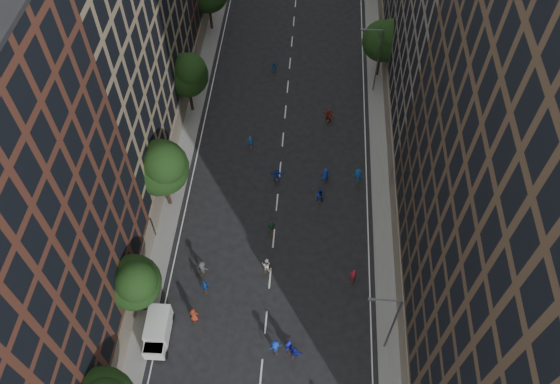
% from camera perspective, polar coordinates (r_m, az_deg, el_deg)
% --- Properties ---
extents(ground, '(240.00, 240.00, 0.00)m').
position_cam_1_polar(ground, '(66.01, 0.54, 8.06)').
color(ground, black).
rests_on(ground, ground).
extents(sidewalk_left, '(4.00, 105.00, 0.15)m').
position_cam_1_polar(sidewalk_left, '(72.92, -8.74, 12.64)').
color(sidewalk_left, slate).
rests_on(sidewalk_left, ground).
extents(sidewalk_right, '(4.00, 105.00, 0.15)m').
position_cam_1_polar(sidewalk_right, '(72.02, 10.73, 11.68)').
color(sidewalk_right, slate).
rests_on(sidewalk_right, ground).
extents(bldg_left_b, '(14.00, 26.00, 34.00)m').
position_cam_1_polar(bldg_left_b, '(55.56, -20.64, 17.40)').
color(bldg_left_b, '#897659').
rests_on(bldg_left_b, ground).
extents(bldg_right_a, '(14.00, 30.00, 36.00)m').
position_cam_1_polar(bldg_right_a, '(39.39, 26.84, -1.26)').
color(bldg_right_a, '#453325').
rests_on(bldg_right_a, ground).
extents(tree_left_1, '(4.80, 4.80, 8.21)m').
position_cam_1_polar(tree_left_1, '(47.89, -15.01, -9.09)').
color(tree_left_1, black).
rests_on(tree_left_1, ground).
extents(tree_left_2, '(5.60, 5.60, 9.45)m').
position_cam_1_polar(tree_left_2, '(53.52, -12.27, 2.62)').
color(tree_left_2, black).
rests_on(tree_left_2, ground).
extents(tree_left_3, '(5.00, 5.00, 8.58)m').
position_cam_1_polar(tree_left_3, '(63.39, -9.64, 12.09)').
color(tree_left_3, black).
rests_on(tree_left_3, ground).
extents(tree_right_a, '(5.00, 5.00, 8.39)m').
position_cam_1_polar(tree_right_a, '(68.76, 10.90, 15.39)').
color(tree_right_a, black).
rests_on(tree_right_a, ground).
extents(streetlamp_near, '(2.64, 0.22, 9.06)m').
position_cam_1_polar(streetlamp_near, '(46.06, 11.52, -13.17)').
color(streetlamp_near, '#595B60').
rests_on(streetlamp_near, ground).
extents(streetlamp_far, '(2.64, 0.22, 9.06)m').
position_cam_1_polar(streetlamp_far, '(66.68, 10.06, 13.67)').
color(streetlamp_far, '#595B60').
rests_on(streetlamp_far, ground).
extents(cargo_van, '(2.13, 4.39, 2.31)m').
position_cam_1_polar(cargo_van, '(50.32, -12.66, -13.98)').
color(cargo_van, white).
rests_on(cargo_van, ground).
extents(skater_1, '(0.78, 0.65, 1.81)m').
position_cam_1_polar(skater_1, '(49.01, 0.93, -15.77)').
color(skater_1, '#161BB9').
rests_on(skater_1, ground).
extents(skater_3, '(1.31, 1.05, 1.77)m').
position_cam_1_polar(skater_3, '(48.99, -0.49, -15.86)').
color(skater_3, '#1435A4').
rests_on(skater_3, ground).
extents(skater_4, '(1.06, 0.63, 1.69)m').
position_cam_1_polar(skater_4, '(51.89, -7.85, -9.74)').
color(skater_4, navy).
rests_on(skater_4, ground).
extents(skater_5, '(1.53, 1.01, 1.58)m').
position_cam_1_polar(skater_5, '(48.94, 1.52, -16.38)').
color(skater_5, '#131D9A').
rests_on(skater_5, ground).
extents(skater_6, '(0.94, 0.66, 1.82)m').
position_cam_1_polar(skater_6, '(50.70, -8.99, -12.56)').
color(skater_6, maroon).
rests_on(skater_6, ground).
extents(skater_7, '(0.65, 0.44, 1.75)m').
position_cam_1_polar(skater_7, '(52.38, 7.65, -8.60)').
color(skater_7, '#AD1C2C').
rests_on(skater_7, ground).
extents(skater_8, '(1.02, 0.87, 1.82)m').
position_cam_1_polar(skater_8, '(52.44, -1.44, -7.61)').
color(skater_8, silver).
rests_on(skater_8, ground).
extents(skater_9, '(1.23, 0.86, 1.73)m').
position_cam_1_polar(skater_9, '(52.84, -8.12, -7.85)').
color(skater_9, '#3C3C41').
rests_on(skater_9, ground).
extents(skater_10, '(0.95, 0.60, 1.51)m').
position_cam_1_polar(skater_10, '(54.87, -0.93, -3.68)').
color(skater_10, '#1D623C').
rests_on(skater_10, ground).
extents(skater_11, '(1.63, 0.69, 1.70)m').
position_cam_1_polar(skater_11, '(58.71, -0.30, 1.79)').
color(skater_11, '#1539AC').
rests_on(skater_11, ground).
extents(skater_12, '(0.85, 0.60, 1.65)m').
position_cam_1_polar(skater_12, '(58.99, 4.75, 1.84)').
color(skater_12, '#1531AD').
rests_on(skater_12, ground).
extents(skater_13, '(0.65, 0.47, 1.65)m').
position_cam_1_polar(skater_13, '(61.93, -3.12, 5.22)').
color(skater_13, blue).
rests_on(skater_13, ground).
extents(skater_14, '(0.87, 0.69, 1.76)m').
position_cam_1_polar(skater_14, '(57.17, 4.15, -0.31)').
color(skater_14, navy).
rests_on(skater_14, ground).
extents(skater_15, '(1.28, 0.89, 1.81)m').
position_cam_1_polar(skater_15, '(59.17, 8.15, 1.69)').
color(skater_15, navy).
rests_on(skater_15, ground).
extents(skater_16, '(1.01, 0.45, 1.70)m').
position_cam_1_polar(skater_16, '(70.92, -0.58, 12.78)').
color(skater_16, blue).
rests_on(skater_16, ground).
extents(skater_17, '(1.67, 1.04, 1.71)m').
position_cam_1_polar(skater_17, '(64.97, 5.11, 7.96)').
color(skater_17, '#9C2E1A').
rests_on(skater_17, ground).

